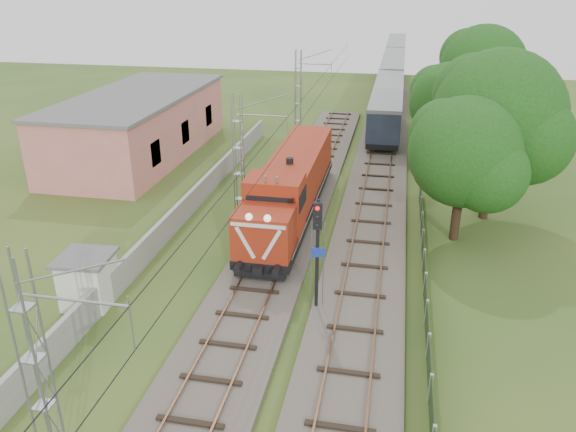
% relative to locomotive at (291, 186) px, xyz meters
% --- Properties ---
extents(ground, '(140.00, 140.00, 0.00)m').
position_rel_locomotive_xyz_m(ground, '(0.00, -13.06, -2.24)').
color(ground, '#2C4B1C').
rests_on(ground, ground).
extents(track_main, '(4.20, 70.00, 0.45)m').
position_rel_locomotive_xyz_m(track_main, '(0.00, -6.06, -2.05)').
color(track_main, '#6B6054').
rests_on(track_main, ground).
extents(track_side, '(4.20, 80.00, 0.45)m').
position_rel_locomotive_xyz_m(track_side, '(5.00, 6.94, -2.05)').
color(track_side, '#6B6054').
rests_on(track_side, ground).
extents(catenary, '(3.31, 70.00, 8.00)m').
position_rel_locomotive_xyz_m(catenary, '(-2.95, -1.06, 1.81)').
color(catenary, gray).
rests_on(catenary, ground).
extents(boundary_wall, '(0.25, 40.00, 1.50)m').
position_rel_locomotive_xyz_m(boundary_wall, '(-6.50, -1.06, -1.49)').
color(boundary_wall, '#9E9E99').
rests_on(boundary_wall, ground).
extents(station_building, '(8.40, 20.40, 5.22)m').
position_rel_locomotive_xyz_m(station_building, '(-15.00, 10.94, 0.39)').
color(station_building, '#DE7777').
rests_on(station_building, ground).
extents(fence, '(0.12, 32.00, 1.20)m').
position_rel_locomotive_xyz_m(fence, '(8.00, -10.06, -1.64)').
color(fence, black).
rests_on(fence, ground).
extents(locomotive, '(2.99, 17.09, 4.34)m').
position_rel_locomotive_xyz_m(locomotive, '(0.00, 0.00, 0.00)').
color(locomotive, black).
rests_on(locomotive, ground).
extents(coach_rake, '(2.89, 64.34, 3.34)m').
position_rel_locomotive_xyz_m(coach_rake, '(5.00, 46.25, 0.18)').
color(coach_rake, black).
rests_on(coach_rake, ground).
extents(signal_post, '(0.60, 0.47, 5.51)m').
position_rel_locomotive_xyz_m(signal_post, '(3.09, -10.10, 1.54)').
color(signal_post, black).
rests_on(signal_post, ground).
extents(relay_hut, '(2.56, 2.56, 2.47)m').
position_rel_locomotive_xyz_m(relay_hut, '(-7.40, -11.37, -0.99)').
color(relay_hut, silver).
rests_on(relay_hut, ground).
extents(tree_a, '(6.44, 6.13, 8.35)m').
position_rel_locomotive_xyz_m(tree_a, '(9.91, -0.96, 2.97)').
color(tree_a, '#3B2618').
rests_on(tree_a, ground).
extents(tree_b, '(8.06, 7.68, 10.45)m').
position_rel_locomotive_xyz_m(tree_b, '(11.99, 2.64, 4.29)').
color(tree_b, '#3B2618').
rests_on(tree_b, ground).
extents(tree_c, '(6.31, 6.01, 8.18)m').
position_rel_locomotive_xyz_m(tree_c, '(9.94, 12.71, 2.87)').
color(tree_c, '#3B2618').
rests_on(tree_c, ground).
extents(tree_d, '(7.93, 7.55, 10.28)m').
position_rel_locomotive_xyz_m(tree_d, '(13.27, 21.34, 4.18)').
color(tree_d, '#3B2618').
rests_on(tree_d, ground).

